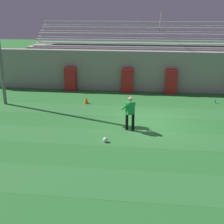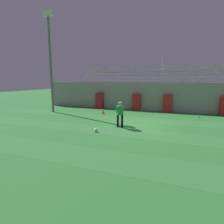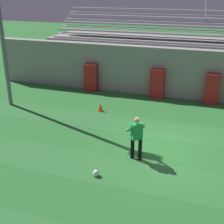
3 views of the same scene
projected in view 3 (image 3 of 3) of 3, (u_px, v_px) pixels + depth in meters
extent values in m
plane|color=#2D7533|center=(164.00, 149.00, 12.31)|extent=(80.00, 80.00, 0.00)
cube|color=#337A38|center=(153.00, 178.00, 10.44)|extent=(28.00, 1.93, 0.01)
cube|color=#337A38|center=(171.00, 131.00, 13.83)|extent=(28.00, 1.93, 0.01)
cube|color=#999691|center=(186.00, 74.00, 17.49)|extent=(24.00, 0.60, 2.80)
cube|color=#B21E1E|center=(157.00, 84.00, 17.67)|extent=(0.79, 0.44, 1.65)
cube|color=#B21E1E|center=(212.00, 89.00, 16.78)|extent=(0.79, 0.44, 1.65)
cube|color=#B21E1E|center=(91.00, 78.00, 18.88)|extent=(0.79, 0.44, 1.65)
cube|color=#999691|center=(190.00, 64.00, 19.54)|extent=(18.00, 3.90, 2.90)
cube|color=#A8AAB2|center=(190.00, 44.00, 17.57)|extent=(17.10, 0.36, 0.10)
cube|color=#999691|center=(189.00, 48.00, 17.48)|extent=(17.10, 0.60, 0.04)
cube|color=#A8AAB2|center=(192.00, 35.00, 18.04)|extent=(17.10, 0.36, 0.10)
cube|color=#999691|center=(191.00, 39.00, 17.95)|extent=(17.10, 0.60, 0.04)
cube|color=#A8AAB2|center=(194.00, 26.00, 18.50)|extent=(17.10, 0.36, 0.10)
cube|color=#999691|center=(193.00, 31.00, 18.41)|extent=(17.10, 0.60, 0.04)
cube|color=#A8AAB2|center=(195.00, 18.00, 18.97)|extent=(17.10, 0.36, 0.10)
cube|color=#999691|center=(195.00, 23.00, 18.88)|extent=(17.10, 0.60, 0.04)
cube|color=#A8AAB2|center=(197.00, 11.00, 19.43)|extent=(17.10, 0.36, 0.10)
cube|color=#999691|center=(196.00, 15.00, 19.34)|extent=(17.10, 0.60, 0.04)
cylinder|color=#A8AAB2|center=(206.00, 12.00, 17.78)|extent=(0.06, 2.63, 1.65)
cylinder|color=slate|center=(1.00, 23.00, 15.33)|extent=(0.20, 0.20, 8.60)
cylinder|color=black|center=(132.00, 148.00, 11.51)|extent=(0.20, 0.20, 0.82)
cylinder|color=black|center=(140.00, 150.00, 11.40)|extent=(0.20, 0.20, 0.82)
cube|color=green|center=(137.00, 131.00, 11.19)|extent=(0.45, 0.42, 0.60)
sphere|color=tan|center=(137.00, 120.00, 11.02)|extent=(0.22, 0.22, 0.22)
cylinder|color=green|center=(129.00, 129.00, 11.22)|extent=(0.36, 0.43, 0.37)
cylinder|color=green|center=(141.00, 128.00, 11.36)|extent=(0.36, 0.43, 0.37)
cube|color=silver|center=(128.00, 130.00, 11.46)|extent=(0.15, 0.15, 0.08)
cube|color=silver|center=(138.00, 129.00, 11.57)|extent=(0.15, 0.15, 0.08)
sphere|color=white|center=(96.00, 173.00, 10.50)|extent=(0.22, 0.22, 0.22)
cone|color=orange|center=(100.00, 107.00, 15.97)|extent=(0.30, 0.30, 0.42)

